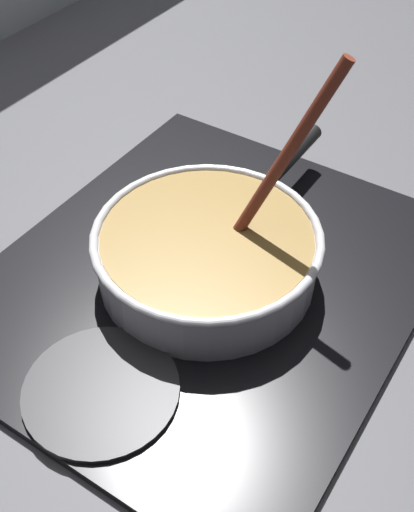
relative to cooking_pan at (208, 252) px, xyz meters
name	(u,v)px	position (x,y,z in m)	size (l,w,h in m)	color
ground	(280,307)	(0.03, -0.09, -0.07)	(2.40, 1.60, 0.04)	#4C4C51
hob_plate	(207,278)	(0.00, 0.00, -0.04)	(0.56, 0.48, 0.01)	black
burner_ring	(207,273)	(0.00, 0.00, -0.03)	(0.19, 0.19, 0.01)	#592D0C
spare_burner	(101,390)	(-0.20, 0.00, -0.03)	(0.16, 0.16, 0.01)	#262628
cooking_pan	(208,252)	(0.00, 0.00, 0.00)	(0.42, 0.27, 0.28)	silver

